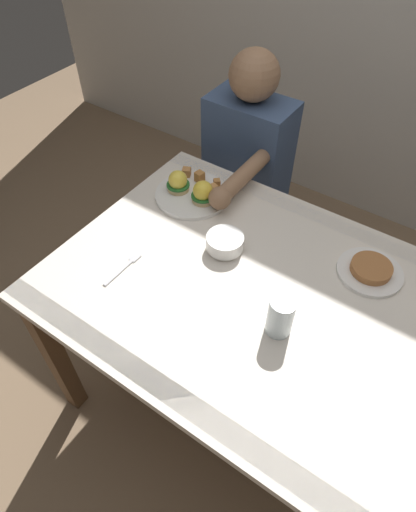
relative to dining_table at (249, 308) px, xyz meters
name	(u,v)px	position (x,y,z in m)	size (l,w,h in m)	color
ground_plane	(239,395)	(0.00, 0.00, -0.63)	(6.00, 6.00, 0.00)	#7F664C
dining_table	(249,308)	(0.00, 0.00, 0.00)	(1.20, 0.90, 0.74)	silver
eggs_benedict_plate	(192,191)	(-0.39, 0.24, 0.13)	(0.27, 0.27, 0.09)	white
fruit_bowl	(225,243)	(-0.15, 0.09, 0.14)	(0.12, 0.12, 0.05)	white
fork	(124,267)	(-0.36, -0.16, 0.11)	(0.02, 0.16, 0.00)	silver
water_glass_near	(280,318)	(0.13, -0.09, 0.16)	(0.07, 0.07, 0.13)	silver
side_plate	(370,270)	(0.27, 0.25, 0.12)	(0.20, 0.20, 0.04)	white
diner_person	(244,169)	(-0.38, 0.60, 0.02)	(0.34, 0.54, 1.14)	#33333D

